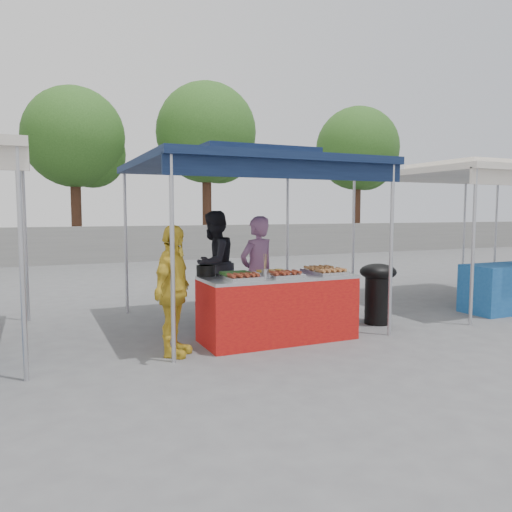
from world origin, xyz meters
name	(u,v)px	position (x,y,z in m)	size (l,w,h in m)	color
ground_plane	(274,338)	(0.00, 0.00, 0.00)	(80.00, 80.00, 0.00)	#59595B
back_wall	(129,244)	(0.00, 11.00, 0.60)	(40.00, 0.25, 1.20)	gray
main_canopy	(246,165)	(0.00, 0.97, 2.37)	(3.20, 3.20, 2.57)	#B9BAC1
neighbor_stall_right	(488,216)	(4.50, 0.57, 1.60)	(3.20, 3.20, 2.57)	#B9BAC1
tree_1	(78,142)	(-1.30, 13.17, 4.15)	(3.58, 3.53, 6.06)	#402518
tree_2	(210,137)	(3.55, 12.99, 4.57)	(3.88, 3.88, 6.67)	#402518
tree_3	(359,152)	(10.60, 12.94, 4.32)	(3.70, 3.68, 6.32)	#402518
vendor_table	(278,308)	(0.00, -0.10, 0.43)	(2.00, 0.80, 0.85)	red
food_tray_fl	(244,278)	(-0.58, -0.34, 0.88)	(0.42, 0.30, 0.07)	silver
food_tray_fm	(286,275)	(-0.01, -0.34, 0.88)	(0.42, 0.30, 0.07)	silver
food_tray_fr	(331,273)	(0.65, -0.34, 0.88)	(0.42, 0.30, 0.07)	silver
food_tray_bl	(236,275)	(-0.57, -0.04, 0.88)	(0.42, 0.30, 0.07)	silver
food_tray_bm	(271,272)	(-0.04, 0.01, 0.88)	(0.42, 0.30, 0.07)	silver
food_tray_br	(319,270)	(0.66, -0.01, 0.88)	(0.42, 0.30, 0.07)	silver
cooking_pot	(206,271)	(-0.87, 0.25, 0.92)	(0.24, 0.24, 0.14)	black
skewer_cup	(265,273)	(-0.25, -0.23, 0.91)	(0.09, 0.09, 0.11)	#B9BAC1
wok_burner	(378,288)	(1.79, 0.14, 0.54)	(0.54, 0.54, 0.91)	black
crate_left	(228,325)	(-0.50, 0.42, 0.13)	(0.44, 0.31, 0.27)	#133AA1
crate_right	(279,318)	(0.32, 0.49, 0.15)	(0.49, 0.35, 0.30)	#133AA1
crate_stacked	(279,298)	(0.32, 0.49, 0.43)	(0.46, 0.32, 0.27)	#133AA1
vendor_woman	(257,273)	(0.01, 0.58, 0.81)	(0.59, 0.39, 1.62)	#88567E
helper_man	(214,264)	(-0.25, 1.70, 0.85)	(0.82, 0.64, 1.69)	black
customer_person	(173,291)	(-1.43, -0.24, 0.77)	(0.90, 0.37, 1.53)	gold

